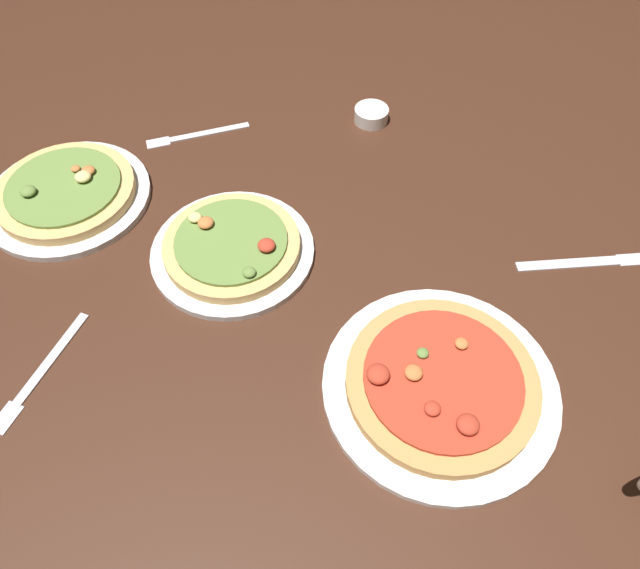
# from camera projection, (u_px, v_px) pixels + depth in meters

# --- Properties ---
(ground_plane) EXTENTS (2.40, 2.40, 0.03)m
(ground_plane) POSITION_uv_depth(u_px,v_px,m) (320.00, 298.00, 0.92)
(ground_plane) COLOR #3D2114
(pizza_plate_near) EXTENTS (0.33, 0.33, 0.05)m
(pizza_plate_near) POSITION_uv_depth(u_px,v_px,m) (441.00, 384.00, 0.80)
(pizza_plate_near) COLOR silver
(pizza_plate_near) RESTS_ON ground_plane
(pizza_plate_far) EXTENTS (0.27, 0.27, 0.05)m
(pizza_plate_far) POSITION_uv_depth(u_px,v_px,m) (232.00, 248.00, 0.94)
(pizza_plate_far) COLOR silver
(pizza_plate_far) RESTS_ON ground_plane
(pizza_plate_side) EXTENTS (0.28, 0.28, 0.05)m
(pizza_plate_side) POSITION_uv_depth(u_px,v_px,m) (66.00, 193.00, 1.02)
(pizza_plate_side) COLOR silver
(pizza_plate_side) RESTS_ON ground_plane
(ramekin_sauce) EXTENTS (0.07, 0.07, 0.03)m
(ramekin_sauce) POSITION_uv_depth(u_px,v_px,m) (371.00, 115.00, 1.15)
(ramekin_sauce) COLOR silver
(ramekin_sauce) RESTS_ON ground_plane
(fork_left) EXTENTS (0.12, 0.18, 0.01)m
(fork_left) POSITION_uv_depth(u_px,v_px,m) (40.00, 372.00, 0.82)
(fork_left) COLOR silver
(fork_left) RESTS_ON ground_plane
(knife_right) EXTENTS (0.23, 0.05, 0.01)m
(knife_right) POSITION_uv_depth(u_px,v_px,m) (587.00, 262.00, 0.94)
(knife_right) COLOR silver
(knife_right) RESTS_ON ground_plane
(fork_spare) EXTENTS (0.20, 0.04, 0.01)m
(fork_spare) POSITION_uv_depth(u_px,v_px,m) (195.00, 135.00, 1.13)
(fork_spare) COLOR silver
(fork_spare) RESTS_ON ground_plane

